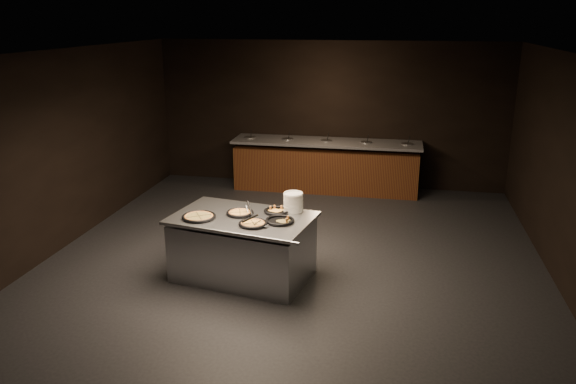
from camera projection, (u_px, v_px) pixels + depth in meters
name	position (u px, v px, depth m)	size (l,w,h in m)	color
room	(293.00, 164.00, 7.52)	(7.02, 8.02, 2.92)	black
salad_bar	(326.00, 169.00, 11.16)	(3.70, 0.83, 1.18)	#5A3615
serving_counter	(243.00, 248.00, 7.43)	(1.96, 1.46, 0.86)	#ABAEB2
plate_stack	(293.00, 202.00, 7.45)	(0.26, 0.26, 0.26)	white
pan_veggie_whole	(199.00, 217.00, 7.23)	(0.44, 0.44, 0.04)	black
pan_cheese_whole	(240.00, 213.00, 7.37)	(0.36, 0.36, 0.04)	black
pan_cheese_slices_a	(277.00, 211.00, 7.44)	(0.34, 0.34, 0.04)	black
pan_cheese_slices_b	(253.00, 224.00, 6.99)	(0.36, 0.36, 0.04)	black
pan_veggie_slices	(280.00, 220.00, 7.10)	(0.37, 0.37, 0.04)	black
server_left	(248.00, 209.00, 7.35)	(0.24, 0.30, 0.17)	#ABAEB2
server_right	(254.00, 221.00, 6.92)	(0.33, 0.10, 0.16)	#ABAEB2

